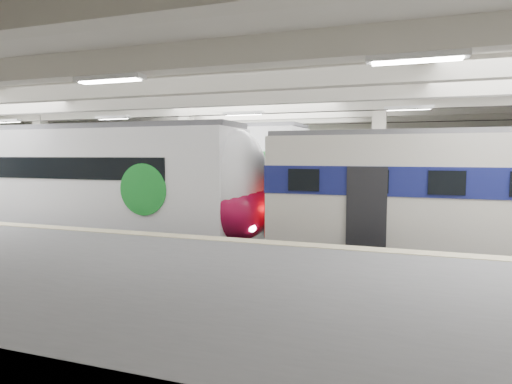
% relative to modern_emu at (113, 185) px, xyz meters
% --- Properties ---
extents(station_hall, '(36.00, 24.00, 5.75)m').
position_rel_modern_emu_xyz_m(station_hall, '(4.59, -1.74, 1.05)').
color(station_hall, black).
rests_on(station_hall, ground).
extents(modern_emu, '(13.87, 2.86, 4.47)m').
position_rel_modern_emu_xyz_m(modern_emu, '(0.00, 0.00, 0.00)').
color(modern_emu, white).
rests_on(modern_emu, ground).
extents(older_rer, '(12.18, 2.69, 4.08)m').
position_rel_modern_emu_xyz_m(older_rer, '(12.48, 0.00, -0.06)').
color(older_rer, beige).
rests_on(older_rer, ground).
extents(far_train, '(15.08, 3.74, 4.74)m').
position_rel_modern_emu_xyz_m(far_train, '(-1.30, 5.50, 0.25)').
color(far_train, white).
rests_on(far_train, ground).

